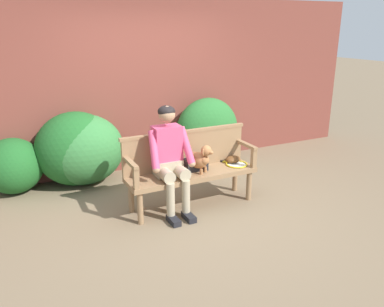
# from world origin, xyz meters

# --- Properties ---
(ground_plane) EXTENTS (40.00, 40.00, 0.00)m
(ground_plane) POSITION_xyz_m (0.00, 0.00, 0.00)
(ground_plane) COLOR #7A664C
(brick_garden_fence) EXTENTS (8.00, 0.30, 2.64)m
(brick_garden_fence) POSITION_xyz_m (0.00, 1.82, 1.32)
(brick_garden_fence) COLOR brown
(brick_garden_fence) RESTS_ON ground
(hedge_bush_mid_left) EXTENTS (1.10, 0.68, 1.10)m
(hedge_bush_mid_left) POSITION_xyz_m (0.99, 1.42, 0.55)
(hedge_bush_mid_left) COLOR #286B2D
(hedge_bush_mid_left) RESTS_ON ground
(hedge_bush_far_left) EXTENTS (0.80, 0.77, 0.77)m
(hedge_bush_far_left) POSITION_xyz_m (-2.02, 1.48, 0.39)
(hedge_bush_far_left) COLOR #1E5B23
(hedge_bush_far_left) RESTS_ON ground
(hedge_bush_mid_right) EXTENTS (1.15, 0.99, 1.07)m
(hedge_bush_mid_right) POSITION_xyz_m (-1.16, 1.41, 0.54)
(hedge_bush_mid_right) COLOR #1E5B23
(hedge_bush_mid_right) RESTS_ON ground
(hedge_bush_far_right) EXTENTS (1.19, 1.06, 1.03)m
(hedge_bush_far_right) POSITION_xyz_m (-1.08, 1.40, 0.51)
(hedge_bush_far_right) COLOR #337538
(hedge_bush_far_right) RESTS_ON ground
(garden_bench) EXTENTS (1.68, 0.46, 0.46)m
(garden_bench) POSITION_xyz_m (0.00, 0.00, 0.40)
(garden_bench) COLOR #93704C
(garden_bench) RESTS_ON ground
(bench_backrest) EXTENTS (1.72, 0.06, 0.50)m
(bench_backrest) POSITION_xyz_m (0.00, 0.20, 0.71)
(bench_backrest) COLOR #93704C
(bench_backrest) RESTS_ON garden_bench
(bench_armrest_left_end) EXTENTS (0.06, 0.46, 0.28)m
(bench_armrest_left_end) POSITION_xyz_m (-0.80, -0.08, 0.66)
(bench_armrest_left_end) COLOR #93704C
(bench_armrest_left_end) RESTS_ON garden_bench
(bench_armrest_right_end) EXTENTS (0.06, 0.46, 0.28)m
(bench_armrest_right_end) POSITION_xyz_m (0.80, -0.08, 0.66)
(bench_armrest_right_end) COLOR #93704C
(bench_armrest_right_end) RESTS_ON garden_bench
(person_seated) EXTENTS (0.56, 0.63, 1.33)m
(person_seated) POSITION_xyz_m (-0.31, -0.01, 0.73)
(person_seated) COLOR black
(person_seated) RESTS_ON ground
(dog_on_bench) EXTENTS (0.29, 0.36, 0.37)m
(dog_on_bench) POSITION_xyz_m (0.09, -0.05, 0.65)
(dog_on_bench) COLOR #AD7042
(dog_on_bench) RESTS_ON garden_bench
(tennis_racket) EXTENTS (0.44, 0.56, 0.03)m
(tennis_racket) POSITION_xyz_m (0.64, 0.01, 0.47)
(tennis_racket) COLOR yellow
(tennis_racket) RESTS_ON garden_bench
(baseball_glove) EXTENTS (0.26, 0.22, 0.09)m
(baseball_glove) POSITION_xyz_m (0.66, 0.09, 0.51)
(baseball_glove) COLOR brown
(baseball_glove) RESTS_ON garden_bench
(sports_bag) EXTENTS (0.29, 0.22, 0.14)m
(sports_bag) POSITION_xyz_m (0.08, 0.08, 0.53)
(sports_bag) COLOR #232328
(sports_bag) RESTS_ON garden_bench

